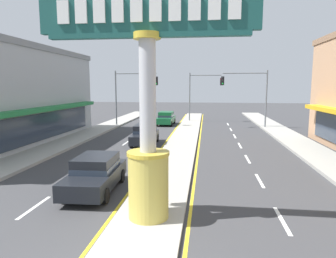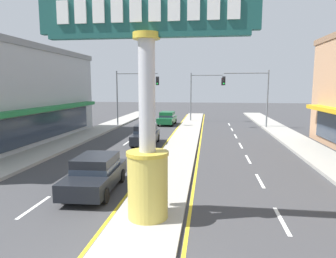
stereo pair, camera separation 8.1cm
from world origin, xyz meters
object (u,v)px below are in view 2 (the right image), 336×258
Objects in this scene: traffic_light_median_far at (203,89)px; sedan_near_right_lane at (146,134)px; district_sign at (147,112)px; sedan_far_right_lane at (96,173)px; sedan_near_left_lane at (167,118)px; traffic_light_right_side at (251,89)px; traffic_light_left_side at (132,89)px.

sedan_near_right_lane is at bearing -104.29° from traffic_light_median_far.
sedan_near_right_lane is at bearing 102.00° from district_sign.
traffic_light_median_far is at bearing 81.33° from sedan_far_right_lane.
traffic_light_median_far is 16.82m from sedan_near_right_lane.
sedan_near_left_lane is at bearing 96.29° from district_sign.
traffic_light_right_side is at bearing 74.90° from district_sign.
sedan_near_right_lane is 12.35m from sedan_near_left_lane.
sedan_far_right_lane is at bearing -90.01° from sedan_near_left_lane.
district_sign is at bearing -83.71° from sedan_near_left_lane.
traffic_light_left_side is at bearing 99.79° from sedan_far_right_lane.
traffic_light_left_side is 5.47m from sedan_near_left_lane.
traffic_light_right_side is at bearing 1.62° from traffic_light_left_side.
traffic_light_right_side is (12.83, 0.36, 0.00)m from traffic_light_left_side.
district_sign reaches higher than traffic_light_right_side.
sedan_near_left_lane is (-4.06, -3.62, -3.41)m from traffic_light_median_far.
traffic_light_right_side is at bearing -46.78° from traffic_light_median_far.
traffic_light_median_far is 1.43× the size of sedan_near_left_lane.
traffic_light_right_side reaches higher than sedan_far_right_lane.
district_sign is 1.70× the size of sedan_near_right_lane.
sedan_near_right_lane and sedan_far_right_lane have the same top height.
traffic_light_right_side is 10.05m from sedan_near_left_lane.
district_sign is at bearing -78.00° from sedan_near_right_lane.
traffic_light_right_side is 14.38m from sedan_near_right_lane.
traffic_light_median_far is (1.23, 29.29, 0.50)m from district_sign.
sedan_near_right_lane is at bearing -70.45° from traffic_light_left_side.
sedan_near_right_lane is (-2.83, 13.32, -2.91)m from district_sign.
traffic_light_left_side is at bearing 109.55° from sedan_near_right_lane.
district_sign reaches higher than sedan_near_right_lane.
traffic_light_median_far reaches higher than sedan_far_right_lane.
sedan_near_right_lane is (-9.25, -10.45, -3.46)m from traffic_light_right_side.
district_sign is 25.99m from sedan_near_left_lane.
traffic_light_left_side reaches higher than sedan_near_right_lane.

